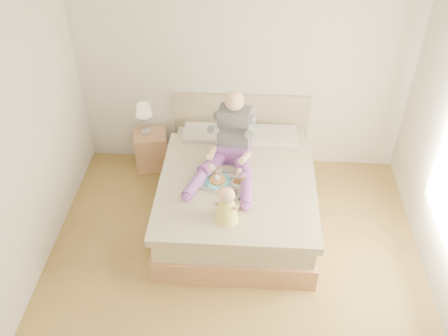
# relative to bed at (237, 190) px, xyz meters

# --- Properties ---
(room) EXTENTS (4.02, 4.22, 2.71)m
(room) POSITION_rel_bed_xyz_m (0.08, -1.08, 1.19)
(room) COLOR brown
(room) RESTS_ON ground
(bed) EXTENTS (1.70, 2.18, 1.00)m
(bed) POSITION_rel_bed_xyz_m (0.00, 0.00, 0.00)
(bed) COLOR #926544
(bed) RESTS_ON ground
(nightstand) EXTENTS (0.47, 0.43, 0.50)m
(nightstand) POSITION_rel_bed_xyz_m (-1.15, 0.80, -0.07)
(nightstand) COLOR #926544
(nightstand) RESTS_ON ground
(lamp) EXTENTS (0.20, 0.20, 0.42)m
(lamp) POSITION_rel_bed_xyz_m (-1.20, 0.83, 0.50)
(lamp) COLOR silver
(lamp) RESTS_ON nightstand
(adult) EXTENTS (0.74, 1.11, 0.88)m
(adult) POSITION_rel_bed_xyz_m (-0.09, 0.10, 0.55)
(adult) COLOR #6C3687
(adult) RESTS_ON bed
(tray) EXTENTS (0.55, 0.49, 0.13)m
(tray) POSITION_rel_bed_xyz_m (-0.13, -0.25, 0.32)
(tray) COLOR silver
(tray) RESTS_ON bed
(baby) EXTENTS (0.28, 0.37, 0.41)m
(baby) POSITION_rel_bed_xyz_m (-0.08, -0.77, 0.46)
(baby) COLOR #FBE34F
(baby) RESTS_ON bed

